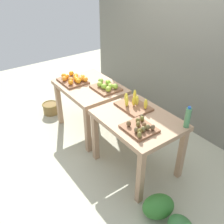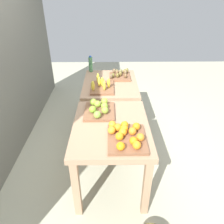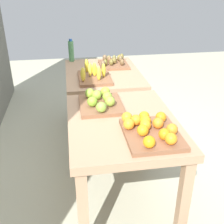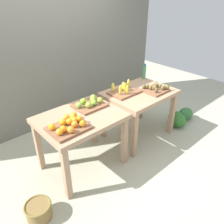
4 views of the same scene
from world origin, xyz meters
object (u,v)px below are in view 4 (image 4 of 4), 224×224
(kiwi_bin, at_px, (156,89))
(watermelon_pile, at_px, (180,117))
(wicker_basket, at_px, (39,211))
(display_table_right, at_px, (139,98))
(orange_bin, at_px, (69,125))
(display_table_left, at_px, (81,124))
(apple_bin, at_px, (90,104))
(banana_crate, at_px, (124,91))
(water_bottle, at_px, (144,72))

(kiwi_bin, xyz_separation_m, watermelon_pile, (0.65, -0.14, -0.70))
(watermelon_pile, relative_size, wicker_basket, 2.22)
(display_table_right, relative_size, orange_bin, 2.36)
(display_table_left, xyz_separation_m, watermelon_pile, (1.97, -0.29, -0.55))
(display_table_right, xyz_separation_m, wicker_basket, (-1.97, -0.35, -0.57))
(apple_bin, bearing_deg, banana_crate, -1.03)
(orange_bin, relative_size, banana_crate, 1.00)
(display_table_right, distance_m, water_bottle, 0.61)
(water_bottle, bearing_deg, display_table_right, -145.26)
(apple_bin, bearing_deg, wicker_basket, -156.52)
(display_table_right, height_order, orange_bin, orange_bin)
(water_bottle, xyz_separation_m, wicker_basket, (-2.43, -0.67, -0.82))
(display_table_left, distance_m, wicker_basket, 1.08)
(display_table_right, bearing_deg, watermelon_pile, -18.97)
(water_bottle, bearing_deg, orange_bin, -165.83)
(apple_bin, xyz_separation_m, wicker_basket, (-1.10, -0.48, -0.73))
(water_bottle, relative_size, watermelon_pile, 0.41)
(display_table_left, height_order, orange_bin, orange_bin)
(apple_bin, distance_m, watermelon_pile, 1.90)
(display_table_left, distance_m, kiwi_bin, 1.33)
(kiwi_bin, relative_size, water_bottle, 1.35)
(orange_bin, xyz_separation_m, water_bottle, (1.83, 0.46, 0.08))
(orange_bin, xyz_separation_m, watermelon_pile, (2.21, -0.15, -0.71))
(wicker_basket, bearing_deg, apple_bin, 23.48)
(display_table_left, distance_m, water_bottle, 1.63)
(apple_bin, height_order, kiwi_bin, apple_bin)
(banana_crate, bearing_deg, apple_bin, 178.97)
(orange_bin, height_order, water_bottle, water_bottle)
(wicker_basket, bearing_deg, watermelon_pile, 1.20)
(kiwi_bin, xyz_separation_m, water_bottle, (0.27, 0.47, 0.09))
(display_table_left, bearing_deg, water_bottle, 11.47)
(water_bottle, height_order, watermelon_pile, water_bottle)
(apple_bin, height_order, water_bottle, water_bottle)
(banana_crate, bearing_deg, orange_bin, -167.18)
(banana_crate, relative_size, wicker_basket, 1.50)
(apple_bin, bearing_deg, water_bottle, 8.21)
(apple_bin, height_order, banana_crate, banana_crate)
(watermelon_pile, bearing_deg, wicker_basket, -178.80)
(display_table_right, xyz_separation_m, kiwi_bin, (0.20, -0.15, 0.16))
(orange_bin, distance_m, apple_bin, 0.57)
(water_bottle, bearing_deg, banana_crate, -163.65)
(display_table_left, relative_size, display_table_right, 1.00)
(orange_bin, distance_m, banana_crate, 1.16)
(display_table_right, relative_size, wicker_basket, 3.55)
(display_table_left, bearing_deg, banana_crate, 7.55)
(orange_bin, xyz_separation_m, kiwi_bin, (1.56, -0.01, -0.01))
(orange_bin, height_order, wicker_basket, orange_bin)
(display_table_right, bearing_deg, orange_bin, -174.13)
(display_table_left, xyz_separation_m, banana_crate, (0.89, 0.12, 0.16))
(wicker_basket, bearing_deg, display_table_right, 10.08)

